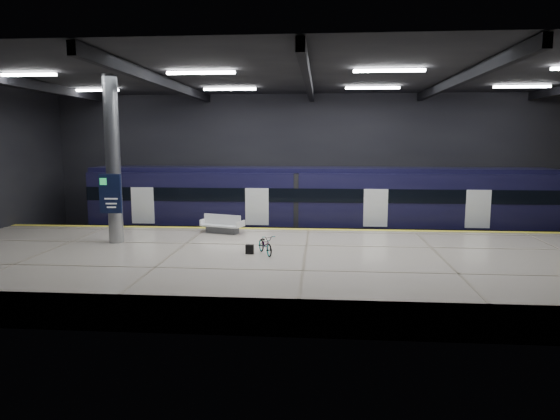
# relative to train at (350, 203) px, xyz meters

# --- Properties ---
(ground) EXTENTS (30.00, 30.00, 0.00)m
(ground) POSITION_rel_train_xyz_m (-2.11, -5.50, -2.06)
(ground) COLOR black
(ground) RESTS_ON ground
(room_shell) EXTENTS (30.10, 16.10, 8.05)m
(room_shell) POSITION_rel_train_xyz_m (-2.11, -5.49, 3.66)
(room_shell) COLOR black
(room_shell) RESTS_ON ground
(platform) EXTENTS (30.00, 11.00, 1.10)m
(platform) POSITION_rel_train_xyz_m (-2.11, -8.00, -1.51)
(platform) COLOR beige
(platform) RESTS_ON ground
(safety_strip) EXTENTS (30.00, 0.40, 0.01)m
(safety_strip) POSITION_rel_train_xyz_m (-2.11, -2.75, -0.95)
(safety_strip) COLOR yellow
(safety_strip) RESTS_ON platform
(rails) EXTENTS (30.00, 1.52, 0.16)m
(rails) POSITION_rel_train_xyz_m (-2.11, 0.00, -1.98)
(rails) COLOR gray
(rails) RESTS_ON ground
(train) EXTENTS (29.40, 2.84, 3.79)m
(train) POSITION_rel_train_xyz_m (0.00, 0.00, 0.00)
(train) COLOR black
(train) RESTS_ON ground
(bench) EXTENTS (2.11, 1.40, 0.86)m
(bench) POSITION_rel_train_xyz_m (-6.08, -4.05, -0.65)
(bench) COLOR #595B60
(bench) RESTS_ON platform
(bicycle) EXTENTS (1.05, 1.51, 0.75)m
(bicycle) POSITION_rel_train_xyz_m (-3.60, -8.21, -0.58)
(bicycle) COLOR #99999E
(bicycle) RESTS_ON platform
(pannier_bag) EXTENTS (0.31, 0.20, 0.35)m
(pannier_bag) POSITION_rel_train_xyz_m (-4.20, -8.21, -0.78)
(pannier_bag) COLOR black
(pannier_bag) RESTS_ON platform
(info_column) EXTENTS (0.90, 0.78, 6.90)m
(info_column) POSITION_rel_train_xyz_m (-10.11, -6.52, 2.40)
(info_column) COLOR #9EA0A5
(info_column) RESTS_ON platform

